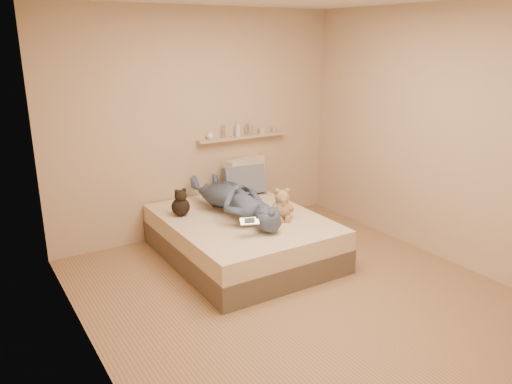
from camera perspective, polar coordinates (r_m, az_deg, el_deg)
room at (r=4.27m, az=4.64°, el=4.23°), size 3.80×3.80×3.80m
bed at (r=5.34m, az=-1.60°, el=-5.16°), size 1.50×1.90×0.45m
game_console at (r=4.68m, az=-0.75°, el=-3.37°), size 0.19×0.13×0.06m
teddy_bear at (r=5.17m, az=2.98°, el=-1.63°), size 0.27×0.28×0.34m
dark_plush at (r=5.31m, az=-8.61°, el=-1.36°), size 0.20×0.20×0.30m
pillow_cream at (r=6.14m, az=-1.22°, el=2.05°), size 0.58×0.32×0.41m
pillow_grey at (r=5.98m, az=-1.32°, el=1.35°), size 0.53×0.31×0.37m
person at (r=5.27m, az=-2.45°, el=-0.78°), size 0.55×1.49×0.36m
wall_shelf at (r=6.11m, az=-1.53°, el=6.31°), size 1.20×0.12×0.03m
shelf_bottles at (r=6.08m, az=-1.70°, el=7.06°), size 0.99×0.10×0.19m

